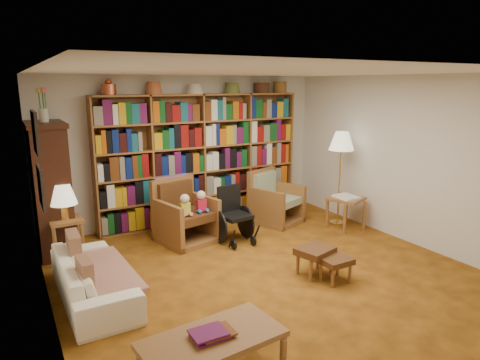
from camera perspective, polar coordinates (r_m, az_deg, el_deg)
floor at (r=5.67m, az=3.11°, el=-11.98°), size 5.00×5.00×0.00m
ceiling at (r=5.15m, az=3.45°, el=14.19°), size 5.00×5.00×0.00m
wall_back at (r=7.46m, az=-7.05°, el=4.04°), size 5.00×0.00×5.00m
wall_front at (r=3.50m, az=25.84°, el=-7.23°), size 5.00×0.00×5.00m
wall_left at (r=4.49m, az=-24.83°, el=-2.88°), size 0.00×5.00×5.00m
wall_right at (r=6.91m, az=21.10°, el=2.58°), size 0.00×5.00×5.00m
bookshelf at (r=7.40m, az=-5.10°, el=3.39°), size 3.60×0.30×2.42m
curio_cabinet at (r=6.52m, az=-23.91°, el=-0.89°), size 0.50×0.95×2.40m
framed_pictures at (r=4.71m, az=-25.29°, el=2.43°), size 0.03×0.52×0.97m
sofa at (r=5.17m, az=-18.99°, el=-12.19°), size 1.74×0.70×0.50m
sofa_throw at (r=5.15m, az=-18.47°, el=-11.63°), size 0.79×1.39×0.04m
cushion_left at (r=5.39m, az=-21.20°, el=-9.00°), size 0.14×0.41×0.41m
cushion_right at (r=4.75m, az=-19.95°, el=-11.89°), size 0.13×0.36×0.35m
side_table_lamp at (r=6.26m, az=-22.15°, el=-6.16°), size 0.44×0.44×0.59m
table_lamp at (r=6.13m, az=-22.52°, el=-1.94°), size 0.35×0.35×0.48m
armchair_leather at (r=6.64m, az=-7.53°, el=-4.67°), size 0.93×0.95×0.97m
armchair_sage at (r=7.50m, az=4.49°, el=-2.93°), size 0.99×0.98×0.90m
wheelchair at (r=6.54m, az=-0.97°, el=-4.87°), size 0.49×0.68×0.85m
floor_lamp at (r=7.33m, az=13.38°, el=4.59°), size 0.42×0.42×1.59m
side_table_papers at (r=7.28m, az=13.97°, el=-2.94°), size 0.65×0.65×0.56m
footstool_a at (r=5.50m, az=9.96°, el=-9.53°), size 0.52×0.47×0.37m
footstool_b at (r=5.40m, az=12.65°, el=-10.65°), size 0.37×0.32×0.31m
coffee_table at (r=3.64m, az=-3.70°, el=-20.72°), size 1.18×0.67×0.46m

